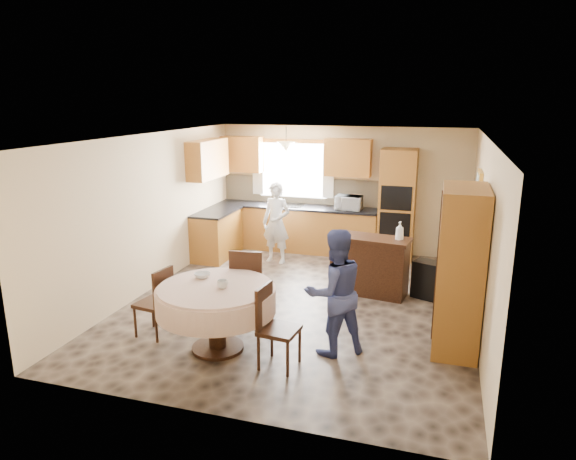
# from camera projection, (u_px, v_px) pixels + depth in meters

# --- Properties ---
(floor) EXTENTS (5.00, 6.00, 0.01)m
(floor) POSITION_uv_depth(u_px,v_px,m) (301.00, 303.00, 7.83)
(floor) COLOR #715F4F
(floor) RESTS_ON ground
(ceiling) EXTENTS (5.00, 6.00, 0.01)m
(ceiling) POSITION_uv_depth(u_px,v_px,m) (302.00, 137.00, 7.20)
(ceiling) COLOR white
(ceiling) RESTS_ON wall_back
(wall_back) EXTENTS (5.00, 0.02, 2.50)m
(wall_back) POSITION_uv_depth(u_px,v_px,m) (341.00, 189.00, 10.29)
(wall_back) COLOR tan
(wall_back) RESTS_ON floor
(wall_front) EXTENTS (5.00, 0.02, 2.50)m
(wall_front) POSITION_uv_depth(u_px,v_px,m) (214.00, 297.00, 4.74)
(wall_front) COLOR tan
(wall_front) RESTS_ON floor
(wall_left) EXTENTS (0.02, 6.00, 2.50)m
(wall_left) POSITION_uv_depth(u_px,v_px,m) (151.00, 213.00, 8.22)
(wall_left) COLOR tan
(wall_left) RESTS_ON floor
(wall_right) EXTENTS (0.02, 6.00, 2.50)m
(wall_right) POSITION_uv_depth(u_px,v_px,m) (482.00, 236.00, 6.81)
(wall_right) COLOR tan
(wall_right) RESTS_ON floor
(window) EXTENTS (1.40, 0.03, 1.10)m
(window) POSITION_uv_depth(u_px,v_px,m) (293.00, 170.00, 10.47)
(window) COLOR white
(window) RESTS_ON wall_back
(curtain_left) EXTENTS (0.22, 0.02, 1.15)m
(curtain_left) POSITION_uv_depth(u_px,v_px,m) (258.00, 167.00, 10.62)
(curtain_left) COLOR white
(curtain_left) RESTS_ON wall_back
(curtain_right) EXTENTS (0.22, 0.02, 1.15)m
(curtain_right) POSITION_uv_depth(u_px,v_px,m) (328.00, 169.00, 10.20)
(curtain_right) COLOR white
(curtain_right) RESTS_ON wall_back
(base_cab_back) EXTENTS (3.30, 0.60, 0.88)m
(base_cab_back) POSITION_uv_depth(u_px,v_px,m) (296.00, 229.00, 10.46)
(base_cab_back) COLOR #AB6C2D
(base_cab_back) RESTS_ON floor
(counter_back) EXTENTS (3.30, 0.64, 0.04)m
(counter_back) POSITION_uv_depth(u_px,v_px,m) (296.00, 207.00, 10.34)
(counter_back) COLOR black
(counter_back) RESTS_ON base_cab_back
(base_cab_left) EXTENTS (0.60, 1.20, 0.88)m
(base_cab_left) POSITION_uv_depth(u_px,v_px,m) (217.00, 235.00, 10.00)
(base_cab_left) COLOR #AB6C2D
(base_cab_left) RESTS_ON floor
(counter_left) EXTENTS (0.64, 1.20, 0.04)m
(counter_left) POSITION_uv_depth(u_px,v_px,m) (216.00, 212.00, 9.89)
(counter_left) COLOR black
(counter_left) RESTS_ON base_cab_left
(backsplash) EXTENTS (3.30, 0.02, 0.55)m
(backsplash) POSITION_uv_depth(u_px,v_px,m) (300.00, 191.00, 10.54)
(backsplash) COLOR tan
(backsplash) RESTS_ON wall_back
(wall_cab_left) EXTENTS (0.85, 0.33, 0.72)m
(wall_cab_left) POSITION_uv_depth(u_px,v_px,m) (242.00, 154.00, 10.55)
(wall_cab_left) COLOR #C87E32
(wall_cab_left) RESTS_ON wall_back
(wall_cab_right) EXTENTS (0.90, 0.33, 0.72)m
(wall_cab_right) POSITION_uv_depth(u_px,v_px,m) (348.00, 158.00, 9.93)
(wall_cab_right) COLOR #C87E32
(wall_cab_right) RESTS_ON wall_back
(wall_cab_side) EXTENTS (0.33, 1.20, 0.72)m
(wall_cab_side) POSITION_uv_depth(u_px,v_px,m) (208.00, 159.00, 9.67)
(wall_cab_side) COLOR #C87E32
(wall_cab_side) RESTS_ON wall_left
(oven_tower) EXTENTS (0.66, 0.62, 2.12)m
(oven_tower) POSITION_uv_depth(u_px,v_px,m) (397.00, 205.00, 9.73)
(oven_tower) COLOR #AB6C2D
(oven_tower) RESTS_ON floor
(oven_upper) EXTENTS (0.56, 0.01, 0.45)m
(oven_upper) POSITION_uv_depth(u_px,v_px,m) (396.00, 198.00, 9.39)
(oven_upper) COLOR black
(oven_upper) RESTS_ON oven_tower
(oven_lower) EXTENTS (0.56, 0.01, 0.45)m
(oven_lower) POSITION_uv_depth(u_px,v_px,m) (395.00, 225.00, 9.52)
(oven_lower) COLOR black
(oven_lower) RESTS_ON oven_tower
(pendant) EXTENTS (0.36, 0.36, 0.18)m
(pendant) POSITION_uv_depth(u_px,v_px,m) (286.00, 147.00, 9.89)
(pendant) COLOR beige
(pendant) RESTS_ON ceiling
(sideboard) EXTENTS (1.28, 0.68, 0.87)m
(sideboard) POSITION_uv_depth(u_px,v_px,m) (369.00, 267.00, 8.11)
(sideboard) COLOR #3B1F10
(sideboard) RESTS_ON floor
(space_heater) EXTENTS (0.51, 0.44, 0.59)m
(space_heater) POSITION_uv_depth(u_px,v_px,m) (428.00, 280.00, 7.97)
(space_heater) COLOR black
(space_heater) RESTS_ON floor
(cupboard) EXTENTS (0.53, 1.06, 2.02)m
(cupboard) POSITION_uv_depth(u_px,v_px,m) (460.00, 269.00, 6.24)
(cupboard) COLOR #AB6C2D
(cupboard) RESTS_ON floor
(dining_table) EXTENTS (1.46, 1.46, 0.83)m
(dining_table) POSITION_uv_depth(u_px,v_px,m) (216.00, 300.00, 6.23)
(dining_table) COLOR #3B1F10
(dining_table) RESTS_ON floor
(chair_left) EXTENTS (0.46, 0.46, 0.93)m
(chair_left) POSITION_uv_depth(u_px,v_px,m) (158.00, 299.00, 6.63)
(chair_left) COLOR #3B1F10
(chair_left) RESTS_ON floor
(chair_back) EXTENTS (0.52, 0.52, 1.08)m
(chair_back) POSITION_uv_depth(u_px,v_px,m) (248.00, 283.00, 6.97)
(chair_back) COLOR #3B1F10
(chair_back) RESTS_ON floor
(chair_right) EXTENTS (0.46, 0.46, 0.97)m
(chair_right) POSITION_uv_depth(u_px,v_px,m) (273.00, 322.00, 5.88)
(chair_right) COLOR #3B1F10
(chair_right) RESTS_ON floor
(framed_picture) EXTENTS (0.06, 0.57, 0.47)m
(framed_picture) POSITION_uv_depth(u_px,v_px,m) (479.00, 187.00, 7.63)
(framed_picture) COLOR gold
(framed_picture) RESTS_ON wall_right
(microwave) EXTENTS (0.51, 0.36, 0.27)m
(microwave) POSITION_uv_depth(u_px,v_px,m) (349.00, 203.00, 9.95)
(microwave) COLOR silver
(microwave) RESTS_ON counter_back
(person_sink) EXTENTS (0.61, 0.45, 1.52)m
(person_sink) POSITION_uv_depth(u_px,v_px,m) (276.00, 223.00, 9.59)
(person_sink) COLOR silver
(person_sink) RESTS_ON floor
(person_dining) EXTENTS (0.96, 0.93, 1.56)m
(person_dining) POSITION_uv_depth(u_px,v_px,m) (334.00, 292.00, 6.13)
(person_dining) COLOR #3B4481
(person_dining) RESTS_ON floor
(bowl_sideboard) EXTENTS (0.31, 0.31, 0.06)m
(bowl_sideboard) POSITION_uv_depth(u_px,v_px,m) (349.00, 237.00, 8.09)
(bowl_sideboard) COLOR #B2B2B2
(bowl_sideboard) RESTS_ON sideboard
(bottle_sideboard) EXTENTS (0.16, 0.16, 0.34)m
(bottle_sideboard) POSITION_uv_depth(u_px,v_px,m) (400.00, 232.00, 7.83)
(bottle_sideboard) COLOR silver
(bottle_sideboard) RESTS_ON sideboard
(cup_table) EXTENTS (0.13, 0.13, 0.10)m
(cup_table) POSITION_uv_depth(u_px,v_px,m) (222.00, 284.00, 6.11)
(cup_table) COLOR #B2B2B2
(cup_table) RESTS_ON dining_table
(bowl_table) EXTENTS (0.26, 0.26, 0.06)m
(bowl_table) POSITION_uv_depth(u_px,v_px,m) (202.00, 275.00, 6.46)
(bowl_table) COLOR #B2B2B2
(bowl_table) RESTS_ON dining_table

